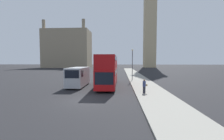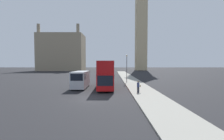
{
  "view_description": "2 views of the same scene",
  "coord_description": "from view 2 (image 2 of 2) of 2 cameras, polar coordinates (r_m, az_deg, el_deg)",
  "views": [
    {
      "loc": [
        3.35,
        -13.87,
        3.69
      ],
      "look_at": [
        2.06,
        9.0,
        2.32
      ],
      "focal_mm": 24.0,
      "sensor_mm": 36.0,
      "label": 1
    },
    {
      "loc": [
        2.44,
        -17.37,
        4.04
      ],
      "look_at": [
        2.32,
        17.41,
        2.58
      ],
      "focal_mm": 24.0,
      "sensor_mm": 36.0,
      "label": 2
    }
  ],
  "objects": [
    {
      "name": "ground_plane",
      "position": [
        18.0,
        -7.74,
        -10.58
      ],
      "size": [
        300.0,
        300.0,
        0.0
      ],
      "primitive_type": "plane",
      "color": "black"
    },
    {
      "name": "sidewalk_strip",
      "position": [
        18.37,
        14.62,
        -10.13
      ],
      "size": [
        3.89,
        120.0,
        0.15
      ],
      "color": "gray",
      "rests_on": "ground_plane"
    },
    {
      "name": "clock_tower",
      "position": [
        99.93,
        11.28,
        21.66
      ],
      "size": [
        7.01,
        7.18,
        72.35
      ],
      "color": "tan",
      "rests_on": "ground_plane"
    },
    {
      "name": "building_block_distant",
      "position": [
        93.45,
        -18.26,
        6.31
      ],
      "size": [
        25.4,
        14.11,
        25.75
      ],
      "color": "gray",
      "rests_on": "ground_plane"
    },
    {
      "name": "red_double_decker_bus",
      "position": [
        25.52,
        -1.85,
        -1.1
      ],
      "size": [
        2.45,
        10.97,
        4.46
      ],
      "color": "#A80F11",
      "rests_on": "ground_plane"
    },
    {
      "name": "white_van",
      "position": [
        25.31,
        -11.68,
        -3.45
      ],
      "size": [
        2.19,
        5.71,
        2.77
      ],
      "color": "#B2B7BC",
      "rests_on": "ground_plane"
    },
    {
      "name": "pedestrian",
      "position": [
        20.63,
        10.18,
        -6.33
      ],
      "size": [
        0.5,
        0.34,
        1.54
      ],
      "color": "#23232D",
      "rests_on": "sidewalk_strip"
    },
    {
      "name": "street_lamp",
      "position": [
        31.53,
        5.86,
        2.2
      ],
      "size": [
        0.36,
        0.36,
        5.77
      ],
      "color": "#38383D",
      "rests_on": "sidewalk_strip"
    }
  ]
}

